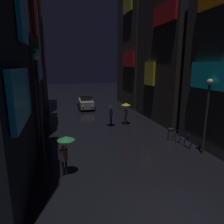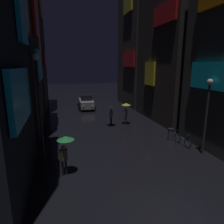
% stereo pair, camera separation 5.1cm
% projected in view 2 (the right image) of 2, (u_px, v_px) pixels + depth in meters
% --- Properties ---
extents(ground_plane, '(120.00, 120.00, 0.00)m').
position_uv_depth(ground_plane, '(171.00, 217.00, 7.68)').
color(ground_plane, black).
extents(building_left_mid, '(4.25, 7.03, 17.70)m').
position_uv_depth(building_left_mid, '(7.00, 24.00, 15.56)').
color(building_left_mid, '#2D2826').
rests_on(building_left_mid, ground).
extents(building_left_far, '(4.25, 8.43, 17.43)m').
position_uv_depth(building_left_far, '(26.00, 40.00, 24.71)').
color(building_left_far, '#2D2826').
rests_on(building_left_far, ground).
extents(building_right_mid, '(4.25, 8.53, 14.81)m').
position_uv_depth(building_right_mid, '(172.00, 48.00, 20.37)').
color(building_right_mid, '#2D2826').
rests_on(building_right_mid, ground).
extents(building_right_far, '(4.25, 7.85, 19.62)m').
position_uv_depth(building_right_far, '(139.00, 35.00, 27.97)').
color(building_right_far, '#33302D').
rests_on(building_right_far, ground).
extents(pedestrian_midstreet_left_green, '(0.90, 0.90, 2.12)m').
position_uv_depth(pedestrian_midstreet_left_green, '(65.00, 145.00, 10.34)').
color(pedestrian_midstreet_left_green, black).
rests_on(pedestrian_midstreet_left_green, ground).
extents(pedestrian_near_crossing_yellow, '(0.90, 0.90, 2.12)m').
position_uv_depth(pedestrian_near_crossing_yellow, '(126.00, 108.00, 19.43)').
color(pedestrian_near_crossing_yellow, '#38332D').
rests_on(pedestrian_near_crossing_yellow, ground).
extents(pedestrian_midstreet_centre_black, '(0.90, 0.90, 2.12)m').
position_uv_depth(pedestrian_midstreet_centre_black, '(111.00, 109.00, 18.86)').
color(pedestrian_midstreet_centre_black, black).
rests_on(pedestrian_midstreet_centre_black, ground).
extents(bicycle_parked_at_storefront, '(0.23, 1.82, 0.96)m').
position_uv_depth(bicycle_parked_at_storefront, '(183.00, 140.00, 14.52)').
color(bicycle_parked_at_storefront, black).
rests_on(bicycle_parked_at_storefront, ground).
extents(car_distant, '(2.36, 4.20, 1.92)m').
position_uv_depth(car_distant, '(86.00, 102.00, 26.66)').
color(car_distant, '#99999E').
rests_on(car_distant, ground).
extents(streetlamp_left_near, '(0.36, 0.36, 6.31)m').
position_uv_depth(streetlamp_left_near, '(39.00, 99.00, 11.14)').
color(streetlamp_left_near, '#2D2D33').
rests_on(streetlamp_left_near, ground).
extents(streetlamp_right_near, '(0.36, 0.36, 4.90)m').
position_uv_depth(streetlamp_right_near, '(207.00, 108.00, 12.47)').
color(streetlamp_right_near, '#2D2D33').
rests_on(streetlamp_right_near, ground).
extents(trash_bin, '(0.46, 0.46, 0.93)m').
position_uv_depth(trash_bin, '(171.00, 134.00, 15.49)').
color(trash_bin, '#3F3F47').
rests_on(trash_bin, ground).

